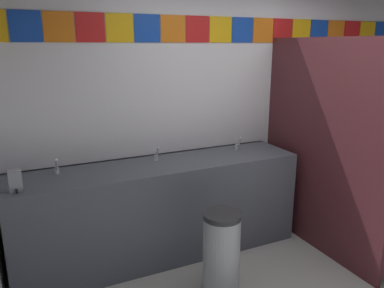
% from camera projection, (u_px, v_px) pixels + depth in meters
% --- Properties ---
extents(wall_back, '(4.44, 0.09, 2.54)m').
position_uv_depth(wall_back, '(227.00, 108.00, 3.90)').
color(wall_back, silver).
rests_on(wall_back, ground_plane).
extents(vanity_counter, '(2.59, 0.60, 0.89)m').
position_uv_depth(vanity_counter, '(161.00, 208.00, 3.46)').
color(vanity_counter, '#4C515B').
rests_on(vanity_counter, ground_plane).
extents(faucet_left, '(0.04, 0.10, 0.14)m').
position_uv_depth(faucet_left, '(57.00, 168.00, 3.06)').
color(faucet_left, silver).
rests_on(faucet_left, vanity_counter).
extents(faucet_center, '(0.04, 0.10, 0.14)m').
position_uv_depth(faucet_center, '(157.00, 155.00, 3.41)').
color(faucet_center, silver).
rests_on(faucet_center, vanity_counter).
extents(faucet_right, '(0.04, 0.10, 0.14)m').
position_uv_depth(faucet_right, '(238.00, 145.00, 3.76)').
color(faucet_right, silver).
rests_on(faucet_right, vanity_counter).
extents(soap_dispenser, '(0.09, 0.09, 0.16)m').
position_uv_depth(soap_dispenser, '(15.00, 181.00, 2.69)').
color(soap_dispenser, gray).
rests_on(soap_dispenser, vanity_counter).
extents(stall_divider, '(0.92, 1.55, 1.98)m').
position_uv_depth(stall_divider, '(355.00, 153.00, 3.31)').
color(stall_divider, '#471E23').
rests_on(stall_divider, ground_plane).
extents(toilet, '(0.39, 0.49, 0.74)m').
position_uv_depth(toilet, '(328.00, 192.00, 4.25)').
color(toilet, white).
rests_on(toilet, ground_plane).
extents(trash_bin, '(0.29, 0.29, 0.69)m').
position_uv_depth(trash_bin, '(221.00, 254.00, 2.92)').
color(trash_bin, '#999EA3').
rests_on(trash_bin, ground_plane).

